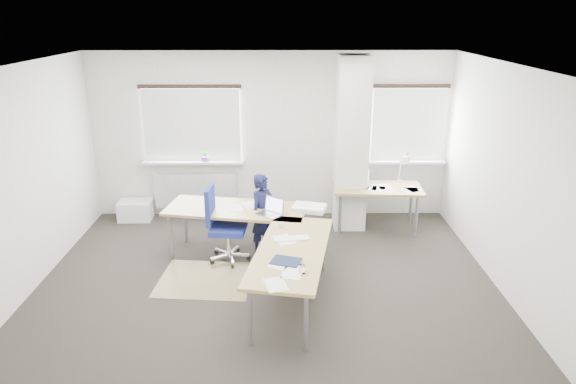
{
  "coord_description": "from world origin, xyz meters",
  "views": [
    {
      "loc": [
        0.23,
        -5.96,
        3.4
      ],
      "look_at": [
        0.28,
        0.9,
        0.97
      ],
      "focal_mm": 32.0,
      "sensor_mm": 36.0,
      "label": 1
    }
  ],
  "objects_px": {
    "task_chair": "(226,240)",
    "person": "(263,215)",
    "desk_main": "(265,229)",
    "desk_side": "(378,189)"
  },
  "relations": [
    {
      "from": "desk_main",
      "to": "task_chair",
      "type": "bearing_deg",
      "value": 150.4
    },
    {
      "from": "desk_main",
      "to": "desk_side",
      "type": "xyz_separation_m",
      "value": [
        1.76,
        1.59,
        -0.01
      ]
    },
    {
      "from": "person",
      "to": "task_chair",
      "type": "bearing_deg",
      "value": 155.52
    },
    {
      "from": "task_chair",
      "to": "desk_side",
      "type": "bearing_deg",
      "value": 28.73
    },
    {
      "from": "desk_side",
      "to": "task_chair",
      "type": "bearing_deg",
      "value": -151.27
    },
    {
      "from": "desk_main",
      "to": "desk_side",
      "type": "height_order",
      "value": "desk_side"
    },
    {
      "from": "task_chair",
      "to": "person",
      "type": "height_order",
      "value": "person"
    },
    {
      "from": "person",
      "to": "desk_side",
      "type": "bearing_deg",
      "value": -21.99
    },
    {
      "from": "desk_main",
      "to": "task_chair",
      "type": "distance_m",
      "value": 0.85
    },
    {
      "from": "task_chair",
      "to": "person",
      "type": "bearing_deg",
      "value": 26.79
    }
  ]
}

